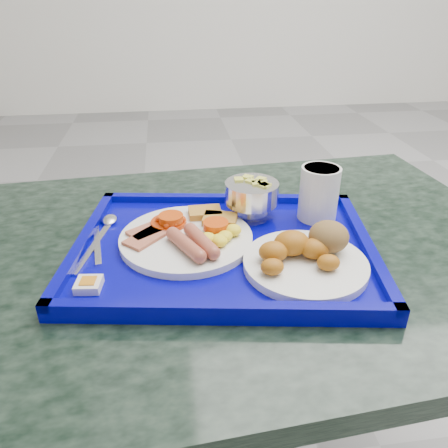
% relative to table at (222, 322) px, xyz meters
% --- Properties ---
extents(table, '(1.14, 0.80, 0.68)m').
position_rel_table_xyz_m(table, '(0.00, 0.00, 0.00)').
color(table, slate).
rests_on(table, floor).
extents(tray, '(0.53, 0.42, 0.03)m').
position_rel_table_xyz_m(tray, '(-0.00, -0.03, 0.18)').
color(tray, '#040399').
rests_on(tray, table).
extents(main_plate, '(0.22, 0.22, 0.03)m').
position_rel_table_xyz_m(main_plate, '(-0.05, -0.01, 0.20)').
color(main_plate, white).
rests_on(main_plate, tray).
extents(bread_plate, '(0.19, 0.19, 0.06)m').
position_rel_table_xyz_m(bread_plate, '(0.12, -0.10, 0.21)').
color(bread_plate, white).
rests_on(bread_plate, tray).
extents(fruit_bowl, '(0.10, 0.10, 0.07)m').
position_rel_table_xyz_m(fruit_bowl, '(0.06, 0.07, 0.23)').
color(fruit_bowl, silver).
rests_on(fruit_bowl, tray).
extents(juice_cup, '(0.07, 0.07, 0.10)m').
position_rel_table_xyz_m(juice_cup, '(0.18, 0.05, 0.24)').
color(juice_cup, white).
rests_on(juice_cup, tray).
extents(spoon, '(0.04, 0.17, 0.01)m').
position_rel_table_xyz_m(spoon, '(-0.20, 0.06, 0.19)').
color(spoon, silver).
rests_on(spoon, tray).
extents(knife, '(0.05, 0.16, 0.00)m').
position_rel_table_xyz_m(knife, '(-0.21, -0.01, 0.19)').
color(knife, silver).
rests_on(knife, tray).
extents(jam_packet, '(0.04, 0.04, 0.01)m').
position_rel_table_xyz_m(jam_packet, '(-0.20, -0.12, 0.20)').
color(jam_packet, white).
rests_on(jam_packet, tray).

